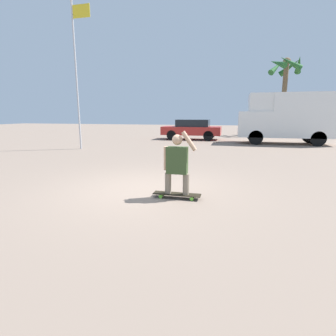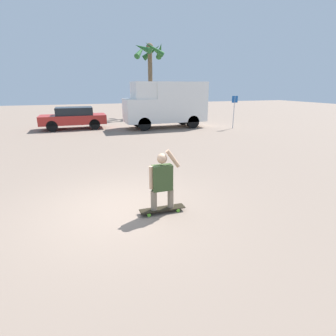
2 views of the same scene
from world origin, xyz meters
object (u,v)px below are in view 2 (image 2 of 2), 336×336
Objects in this scene: skateboard at (162,209)px; street_sign at (234,108)px; person_skateboarder at (162,179)px; parked_car_red at (74,117)px; camper_van at (167,103)px; palm_tree_near_van at (150,59)px.

skateboard is 13.51m from street_sign.
parked_car_red is (-1.84, 13.84, -0.04)m from person_skateboarder.
parked_car_red is (-1.84, 13.84, 0.70)m from skateboard.
person_skateboarder is 0.33× the size of parked_car_red.
skateboard is at bearing 0.00° from person_skateboarder.
person_skateboarder is 0.25× the size of camper_van.
camper_van is 4.62m from street_sign.
camper_van reaches higher than skateboard.
street_sign reaches higher than person_skateboarder.
person_skateboarder is at bearing -180.00° from skateboard.
camper_van is 6.41m from parked_car_red.
street_sign is at bearing -25.23° from camper_van.
skateboard is 0.19× the size of camper_van.
person_skateboarder is 20.77m from palm_tree_near_van.
street_sign is at bearing 50.75° from skateboard.
palm_tree_near_van is at bearing 39.34° from parked_car_red.
palm_tree_near_van is 10.48m from street_sign.
camper_van reaches higher than person_skateboarder.
person_skateboarder is 0.64× the size of street_sign.
parked_car_red is at bearing 97.55° from person_skateboarder.
skateboard is at bearing -109.30° from camper_van.
skateboard is 0.16× the size of palm_tree_near_van.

